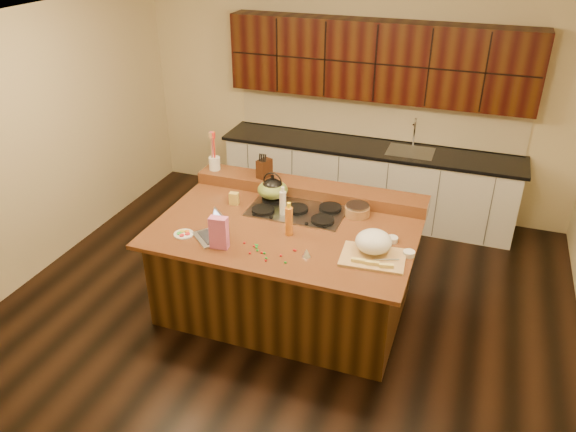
% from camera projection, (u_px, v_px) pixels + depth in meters
% --- Properties ---
extents(room, '(5.52, 5.02, 2.72)m').
position_uv_depth(room, '(286.00, 184.00, 4.98)').
color(room, black).
rests_on(room, ground).
extents(island, '(2.40, 1.60, 0.92)m').
position_uv_depth(island, '(286.00, 267.00, 5.41)').
color(island, black).
rests_on(island, ground).
extents(back_ledge, '(2.40, 0.30, 0.12)m').
position_uv_depth(back_ledge, '(310.00, 189.00, 5.74)').
color(back_ledge, black).
rests_on(back_ledge, island).
extents(cooktop, '(0.92, 0.52, 0.05)m').
position_uv_depth(cooktop, '(297.00, 210.00, 5.43)').
color(cooktop, gray).
rests_on(cooktop, island).
extents(back_counter, '(3.70, 0.66, 2.40)m').
position_uv_depth(back_counter, '(371.00, 141.00, 6.91)').
color(back_counter, silver).
rests_on(back_counter, ground).
extents(kettle, '(0.28, 0.28, 0.20)m').
position_uv_depth(kettle, '(273.00, 188.00, 5.56)').
color(kettle, black).
rests_on(kettle, cooktop).
extents(green_bowl, '(0.40, 0.40, 0.17)m').
position_uv_depth(green_bowl, '(273.00, 190.00, 5.57)').
color(green_bowl, olive).
rests_on(green_bowl, cooktop).
extents(laptop, '(0.39, 0.38, 0.21)m').
position_uv_depth(laptop, '(214.00, 231.00, 4.99)').
color(laptop, '#B7B7BC').
rests_on(laptop, island).
extents(oil_bottle, '(0.07, 0.07, 0.27)m').
position_uv_depth(oil_bottle, '(289.00, 221.00, 4.99)').
color(oil_bottle, '#C36F22').
rests_on(oil_bottle, island).
extents(vinegar_bottle, '(0.08, 0.08, 0.25)m').
position_uv_depth(vinegar_bottle, '(283.00, 204.00, 5.31)').
color(vinegar_bottle, silver).
rests_on(vinegar_bottle, island).
extents(wooden_tray, '(0.56, 0.45, 0.22)m').
position_uv_depth(wooden_tray, '(373.00, 245.00, 4.71)').
color(wooden_tray, tan).
rests_on(wooden_tray, island).
extents(ramekin_a, '(0.11, 0.11, 0.04)m').
position_uv_depth(ramekin_a, '(372.00, 248.00, 4.81)').
color(ramekin_a, white).
rests_on(ramekin_a, island).
extents(ramekin_b, '(0.10, 0.10, 0.04)m').
position_uv_depth(ramekin_b, '(409.00, 254.00, 4.73)').
color(ramekin_b, white).
rests_on(ramekin_b, island).
extents(ramekin_c, '(0.13, 0.13, 0.04)m').
position_uv_depth(ramekin_c, '(392.00, 239.00, 4.94)').
color(ramekin_c, white).
rests_on(ramekin_c, island).
extents(strainer_bowl, '(0.27, 0.27, 0.09)m').
position_uv_depth(strainer_bowl, '(357.00, 211.00, 5.35)').
color(strainer_bowl, '#996B3F').
rests_on(strainer_bowl, island).
extents(kitchen_timer, '(0.08, 0.08, 0.07)m').
position_uv_depth(kitchen_timer, '(306.00, 253.00, 4.72)').
color(kitchen_timer, silver).
rests_on(kitchen_timer, island).
extents(pink_bag, '(0.16, 0.10, 0.29)m').
position_uv_depth(pink_bag, '(219.00, 233.00, 4.80)').
color(pink_bag, pink).
rests_on(pink_bag, island).
extents(candy_plate, '(0.22, 0.22, 0.01)m').
position_uv_depth(candy_plate, '(184.00, 234.00, 5.05)').
color(candy_plate, white).
rests_on(candy_plate, island).
extents(package_box, '(0.10, 0.07, 0.12)m').
position_uv_depth(package_box, '(234.00, 198.00, 5.55)').
color(package_box, '#DCBB4D').
rests_on(package_box, island).
extents(utensil_crock, '(0.13, 0.13, 0.14)m').
position_uv_depth(utensil_crock, '(215.00, 163.00, 5.99)').
color(utensil_crock, white).
rests_on(utensil_crock, back_ledge).
extents(knife_block, '(0.15, 0.18, 0.19)m').
position_uv_depth(knife_block, '(264.00, 168.00, 5.81)').
color(knife_block, black).
rests_on(knife_block, back_ledge).
extents(gumdrop_0, '(0.02, 0.02, 0.02)m').
position_uv_depth(gumdrop_0, '(254.00, 246.00, 4.86)').
color(gumdrop_0, red).
rests_on(gumdrop_0, island).
extents(gumdrop_1, '(0.02, 0.02, 0.02)m').
position_uv_depth(gumdrop_1, '(266.00, 258.00, 4.70)').
color(gumdrop_1, '#198C26').
rests_on(gumdrop_1, island).
extents(gumdrop_2, '(0.02, 0.02, 0.02)m').
position_uv_depth(gumdrop_2, '(250.00, 253.00, 4.76)').
color(gumdrop_2, red).
rests_on(gumdrop_2, island).
extents(gumdrop_3, '(0.02, 0.02, 0.02)m').
position_uv_depth(gumdrop_3, '(264.00, 253.00, 4.76)').
color(gumdrop_3, '#198C26').
rests_on(gumdrop_3, island).
extents(gumdrop_4, '(0.02, 0.02, 0.02)m').
position_uv_depth(gumdrop_4, '(262.00, 253.00, 4.77)').
color(gumdrop_4, red).
rests_on(gumdrop_4, island).
extents(gumdrop_5, '(0.02, 0.02, 0.02)m').
position_uv_depth(gumdrop_5, '(256.00, 247.00, 4.84)').
color(gumdrop_5, '#198C26').
rests_on(gumdrop_5, island).
extents(gumdrop_6, '(0.02, 0.02, 0.02)m').
position_uv_depth(gumdrop_6, '(294.00, 250.00, 4.81)').
color(gumdrop_6, red).
rests_on(gumdrop_6, island).
extents(gumdrop_7, '(0.02, 0.02, 0.02)m').
position_uv_depth(gumdrop_7, '(257.00, 245.00, 4.88)').
color(gumdrop_7, '#198C26').
rests_on(gumdrop_7, island).
extents(gumdrop_8, '(0.02, 0.02, 0.02)m').
position_uv_depth(gumdrop_8, '(266.00, 260.00, 4.66)').
color(gumdrop_8, red).
rests_on(gumdrop_8, island).
extents(gumdrop_9, '(0.02, 0.02, 0.02)m').
position_uv_depth(gumdrop_9, '(255.00, 245.00, 4.88)').
color(gumdrop_9, '#198C26').
rests_on(gumdrop_9, island).
extents(gumdrop_10, '(0.02, 0.02, 0.02)m').
position_uv_depth(gumdrop_10, '(281.00, 256.00, 4.73)').
color(gumdrop_10, red).
rests_on(gumdrop_10, island).
extents(gumdrop_11, '(0.02, 0.02, 0.02)m').
position_uv_depth(gumdrop_11, '(257.00, 250.00, 4.80)').
color(gumdrop_11, '#198C26').
rests_on(gumdrop_11, island).
extents(gumdrop_12, '(0.02, 0.02, 0.02)m').
position_uv_depth(gumdrop_12, '(244.00, 243.00, 4.91)').
color(gumdrop_12, red).
rests_on(gumdrop_12, island).
extents(gumdrop_13, '(0.02, 0.02, 0.02)m').
position_uv_depth(gumdrop_13, '(285.00, 262.00, 4.64)').
color(gumdrop_13, '#198C26').
rests_on(gumdrop_13, island).
extents(gumdrop_14, '(0.02, 0.02, 0.02)m').
position_uv_depth(gumdrop_14, '(295.00, 250.00, 4.80)').
color(gumdrop_14, red).
rests_on(gumdrop_14, island).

